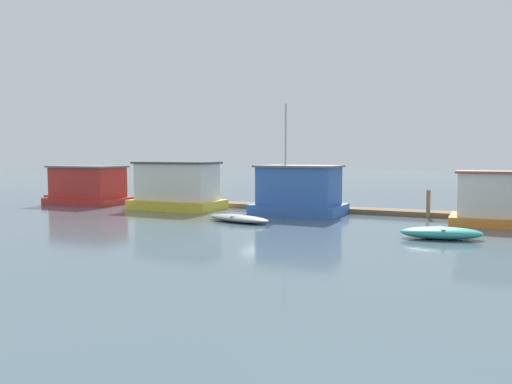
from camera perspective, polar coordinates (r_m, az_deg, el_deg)
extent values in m
plane|color=#475B66|center=(31.69, 0.76, -2.40)|extent=(200.00, 200.00, 0.00)
cube|color=brown|center=(34.10, 2.59, -1.68)|extent=(42.40, 1.60, 0.30)
cube|color=red|center=(39.55, -18.63, -0.95)|extent=(5.77, 3.60, 0.49)
cube|color=red|center=(39.46, -18.68, 1.04)|extent=(5.06, 2.89, 2.26)
cube|color=slate|center=(39.42, -18.72, 2.77)|extent=(5.36, 3.19, 0.12)
cube|color=gold|center=(34.24, -9.00, -1.42)|extent=(6.08, 3.40, 0.65)
cube|color=silver|center=(34.13, -9.03, 1.17)|extent=(5.23, 2.55, 2.44)
cube|color=#38383D|center=(34.08, -9.05, 3.32)|extent=(5.53, 2.85, 0.12)
cube|color=#3866B7|center=(30.95, 4.94, -1.97)|extent=(5.38, 3.84, 0.65)
cube|color=#3866B7|center=(30.83, 4.96, 0.73)|extent=(4.59, 3.05, 2.27)
cube|color=slate|center=(30.78, 4.98, 2.95)|extent=(4.89, 3.35, 0.12)
cylinder|color=#B2B2B7|center=(31.12, 3.40, 6.58)|extent=(0.12, 0.12, 3.79)
ellipsoid|color=gray|center=(27.46, -2.01, -3.03)|extent=(4.33, 2.41, 0.38)
cube|color=#997F60|center=(27.44, -2.01, -2.76)|extent=(0.46, 1.19, 0.08)
ellipsoid|color=teal|center=(23.31, 20.42, -4.41)|extent=(3.69, 2.11, 0.54)
cube|color=#997F60|center=(23.28, 20.43, -3.95)|extent=(0.42, 1.15, 0.08)
cylinder|color=#846B4C|center=(30.61, 19.09, -1.32)|extent=(0.23, 0.23, 1.65)
cylinder|color=brown|center=(36.94, -9.62, -0.21)|extent=(0.25, 0.25, 1.68)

